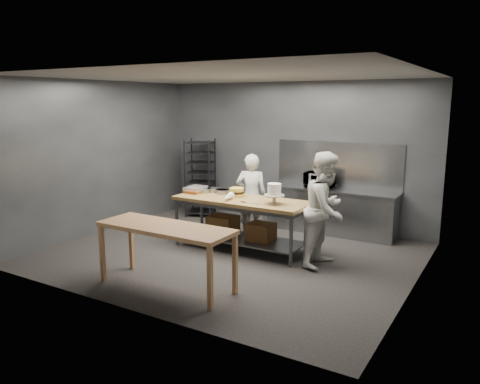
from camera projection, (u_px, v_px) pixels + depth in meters
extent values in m
plane|color=black|center=(230.00, 254.00, 8.06)|extent=(6.00, 6.00, 0.00)
cube|color=#4C4F54|center=(293.00, 154.00, 9.88)|extent=(6.00, 0.04, 3.00)
cube|color=brown|center=(241.00, 200.00, 8.17)|extent=(2.40, 0.90, 0.06)
cube|color=#47494C|center=(241.00, 238.00, 8.31)|extent=(2.25, 0.75, 0.03)
cylinder|color=#47494C|center=(177.00, 222.00, 8.51)|extent=(0.06, 0.06, 0.86)
cylinder|color=#47494C|center=(202.00, 214.00, 9.17)|extent=(0.06, 0.06, 0.86)
cylinder|color=#47494C|center=(291.00, 241.00, 7.36)|extent=(0.06, 0.06, 0.86)
cylinder|color=#47494C|center=(310.00, 230.00, 8.02)|extent=(0.06, 0.06, 0.86)
cube|color=brown|center=(223.00, 225.00, 8.48)|extent=(0.50, 0.40, 0.35)
cube|color=brown|center=(261.00, 232.00, 8.14)|extent=(0.45, 0.38, 0.30)
cube|color=#A16D43|center=(165.00, 228.00, 6.49)|extent=(2.00, 0.70, 0.06)
cube|color=#A16D43|center=(102.00, 253.00, 6.80)|extent=(0.06, 0.06, 0.84)
cube|color=#A16D43|center=(132.00, 243.00, 7.31)|extent=(0.06, 0.06, 0.84)
cube|color=#A16D43|center=(210.00, 278.00, 5.84)|extent=(0.06, 0.06, 0.84)
cube|color=#A16D43|center=(235.00, 264.00, 6.35)|extent=(0.06, 0.06, 0.84)
cube|color=slate|center=(332.00, 190.00, 9.23)|extent=(2.60, 0.60, 0.04)
cube|color=slate|center=(331.00, 212.00, 9.31)|extent=(2.56, 0.56, 0.86)
cube|color=slate|center=(338.00, 164.00, 9.39)|extent=(2.60, 0.02, 0.90)
cube|color=black|center=(200.00, 177.00, 10.73)|extent=(0.80, 0.82, 1.75)
cube|color=white|center=(201.00, 192.00, 10.80)|extent=(0.44, 0.36, 0.45)
imported|color=silver|center=(251.00, 196.00, 8.92)|extent=(0.69, 0.57, 1.63)
imported|color=silver|center=(326.00, 209.00, 7.39)|extent=(0.76, 0.94, 1.83)
imported|color=black|center=(319.00, 180.00, 9.33)|extent=(0.54, 0.37, 0.30)
cylinder|color=#B2A68E|center=(274.00, 204.00, 7.75)|extent=(0.20, 0.20, 0.02)
cylinder|color=#B2A68E|center=(274.00, 199.00, 7.73)|extent=(0.06, 0.06, 0.12)
cylinder|color=#B2A68E|center=(274.00, 195.00, 7.72)|extent=(0.34, 0.34, 0.02)
cylinder|color=white|center=(274.00, 189.00, 7.70)|extent=(0.23, 0.23, 0.19)
cylinder|color=gold|center=(237.00, 195.00, 8.35)|extent=(0.26, 0.26, 0.06)
cylinder|color=black|center=(237.00, 192.00, 8.34)|extent=(0.26, 0.26, 0.04)
cylinder|color=gold|center=(237.00, 190.00, 8.33)|extent=(0.26, 0.26, 0.06)
cylinder|color=gray|center=(214.00, 190.00, 8.78)|extent=(0.24, 0.24, 0.07)
cylinder|color=gray|center=(222.00, 191.00, 8.66)|extent=(0.26, 0.26, 0.07)
cylinder|color=gray|center=(204.00, 190.00, 8.74)|extent=(0.26, 0.26, 0.07)
cylinder|color=gray|center=(224.00, 192.00, 8.61)|extent=(0.27, 0.27, 0.07)
cone|color=white|center=(227.00, 197.00, 8.00)|extent=(0.19, 0.40, 0.12)
cube|color=slate|center=(253.00, 203.00, 7.79)|extent=(0.28, 0.02, 0.00)
cube|color=black|center=(243.00, 202.00, 7.88)|extent=(0.09, 0.02, 0.02)
cube|color=#9E521F|center=(193.00, 192.00, 8.65)|extent=(0.30, 0.20, 0.05)
cube|color=silver|center=(193.00, 189.00, 8.63)|extent=(0.31, 0.21, 0.06)
cube|color=#9E521F|center=(198.00, 190.00, 8.82)|extent=(0.30, 0.20, 0.05)
cube|color=silver|center=(198.00, 187.00, 8.81)|extent=(0.31, 0.21, 0.06)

